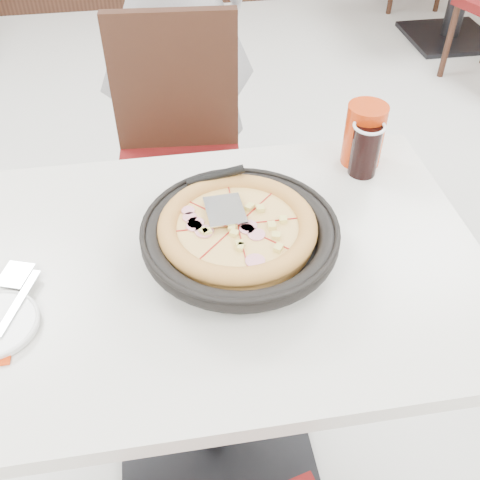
{
  "coord_description": "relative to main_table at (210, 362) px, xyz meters",
  "views": [
    {
      "loc": [
        -0.3,
        -0.87,
        1.59
      ],
      "look_at": [
        -0.16,
        -0.03,
        0.8
      ],
      "focal_mm": 42.0,
      "sensor_mm": 36.0,
      "label": 1
    }
  ],
  "objects": [
    {
      "name": "floor",
      "position": [
        0.24,
        0.02,
        -0.38
      ],
      "size": [
        7.0,
        7.0,
        0.0
      ],
      "primitive_type": "plane",
      "color": "beige",
      "rests_on": "ground"
    },
    {
      "name": "main_table",
      "position": [
        0.0,
        0.0,
        0.0
      ],
      "size": [
        1.29,
        0.94,
        0.75
      ],
      "primitive_type": null,
      "rotation": [
        0.0,
        0.0,
        -0.12
      ],
      "color": "beige",
      "rests_on": "floor"
    },
    {
      "name": "chair_far",
      "position": [
        -0.01,
        0.69,
        0.1
      ],
      "size": [
        0.45,
        0.45,
        0.95
      ],
      "primitive_type": null,
      "rotation": [
        0.0,
        0.0,
        3.06
      ],
      "color": "black",
      "rests_on": "floor"
    },
    {
      "name": "trivet",
      "position": [
        0.06,
        0.04,
        0.39
      ],
      "size": [
        0.14,
        0.14,
        0.04
      ],
      "primitive_type": "cylinder",
      "rotation": [
        0.0,
        0.0,
        -0.12
      ],
      "color": "black",
      "rests_on": "main_table"
    },
    {
      "name": "pizza_pan",
      "position": [
        0.08,
        -0.01,
        0.42
      ],
      "size": [
        0.4,
        0.4,
        0.01
      ],
      "primitive_type": "cylinder",
      "rotation": [
        0.0,
        0.0,
        -0.12
      ],
      "color": "black",
      "rests_on": "trivet"
    },
    {
      "name": "pizza",
      "position": [
        0.07,
        0.01,
        0.44
      ],
      "size": [
        0.35,
        0.35,
        0.02
      ],
      "primitive_type": "cylinder",
      "rotation": [
        0.0,
        0.0,
        -0.12
      ],
      "color": "#B07E40",
      "rests_on": "pizza_pan"
    },
    {
      "name": "pizza_server",
      "position": [
        0.05,
        0.05,
        0.47
      ],
      "size": [
        0.08,
        0.1,
        0.0
      ],
      "primitive_type": "cube",
      "rotation": [
        0.0,
        0.0,
        0.05
      ],
      "color": "silver",
      "rests_on": "pizza"
    },
    {
      "name": "fork",
      "position": [
        -0.37,
        -0.08,
        0.39
      ],
      "size": [
        0.07,
        0.16,
        0.0
      ],
      "primitive_type": "cube",
      "rotation": [
        0.0,
        0.0,
        -0.33
      ],
      "color": "silver",
      "rests_on": "side_plate"
    },
    {
      "name": "cola_glass",
      "position": [
        0.43,
        0.25,
        0.44
      ],
      "size": [
        0.08,
        0.08,
        0.13
      ],
      "primitive_type": "cylinder",
      "rotation": [
        0.0,
        0.0,
        -0.12
      ],
      "color": "black",
      "rests_on": "main_table"
    },
    {
      "name": "red_cup",
      "position": [
        0.44,
        0.29,
        0.45
      ],
      "size": [
        0.11,
        0.11,
        0.16
      ],
      "primitive_type": "cylinder",
      "rotation": [
        0.0,
        0.0,
        -0.12
      ],
      "color": "#AB2A07",
      "rests_on": "main_table"
    },
    {
      "name": "diner_person",
      "position": [
        0.02,
        1.19,
        0.48
      ],
      "size": [
        0.67,
        0.48,
        1.71
      ],
      "primitive_type": "imported",
      "rotation": [
        0.0,
        0.0,
        3.26
      ],
      "color": "#A5A4AA",
      "rests_on": "floor"
    }
  ]
}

